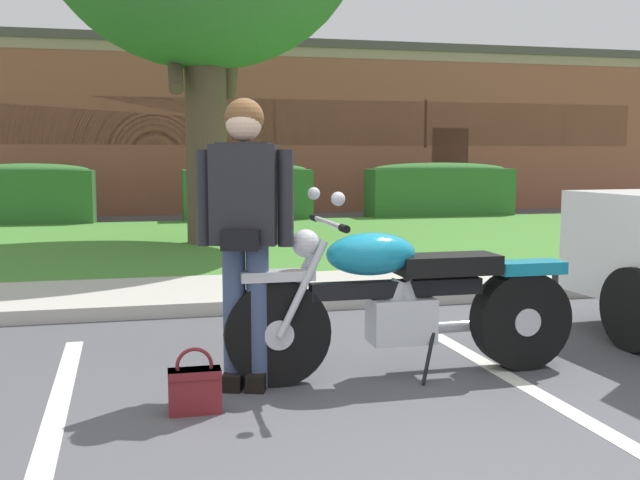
% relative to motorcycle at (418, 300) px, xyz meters
% --- Properties ---
extents(ground_plane, '(140.00, 140.00, 0.00)m').
position_rel_motorcycle_xyz_m(ground_plane, '(-0.58, -1.09, -0.48)').
color(ground_plane, '#4C4C51').
extents(curb_strip, '(60.00, 0.20, 0.12)m').
position_rel_motorcycle_xyz_m(curb_strip, '(-0.58, 2.08, -0.42)').
color(curb_strip, '#B7B2A8').
rests_on(curb_strip, ground).
extents(concrete_walk, '(60.00, 1.50, 0.08)m').
position_rel_motorcycle_xyz_m(concrete_walk, '(-0.58, 2.93, -0.44)').
color(concrete_walk, '#B7B2A8').
rests_on(concrete_walk, ground).
extents(grass_lawn, '(60.00, 7.12, 0.06)m').
position_rel_motorcycle_xyz_m(grass_lawn, '(-0.58, 7.24, -0.45)').
color(grass_lawn, '#478433').
rests_on(grass_lawn, ground).
extents(stall_stripe_0, '(0.30, 4.40, 0.01)m').
position_rel_motorcycle_xyz_m(stall_stripe_0, '(-2.10, -0.89, -0.48)').
color(stall_stripe_0, silver).
rests_on(stall_stripe_0, ground).
extents(stall_stripe_1, '(0.30, 4.40, 0.01)m').
position_rel_motorcycle_xyz_m(stall_stripe_1, '(0.57, -0.89, -0.48)').
color(stall_stripe_1, silver).
rests_on(stall_stripe_1, ground).
extents(motorcycle, '(2.24, 0.82, 1.18)m').
position_rel_motorcycle_xyz_m(motorcycle, '(0.00, 0.00, 0.00)').
color(motorcycle, black).
rests_on(motorcycle, ground).
extents(rider_person, '(0.55, 0.37, 1.70)m').
position_rel_motorcycle_xyz_m(rider_person, '(-1.08, 0.01, 0.51)').
color(rider_person, black).
rests_on(rider_person, ground).
extents(handbag, '(0.28, 0.13, 0.36)m').
position_rel_motorcycle_xyz_m(handbag, '(-1.40, -0.38, -0.34)').
color(handbag, maroon).
rests_on(handbag, ground).
extents(hedge_left, '(2.48, 0.90, 1.24)m').
position_rel_motorcycle_xyz_m(hedge_left, '(-4.05, 11.04, 0.17)').
color(hedge_left, '#336B2D').
rests_on(hedge_left, ground).
extents(hedge_center_left, '(2.69, 0.90, 1.24)m').
position_rel_motorcycle_xyz_m(hedge_center_left, '(0.31, 11.04, 0.17)').
color(hedge_center_left, '#336B2D').
rests_on(hedge_center_left, ground).
extents(hedge_center_right, '(3.30, 0.90, 1.24)m').
position_rel_motorcycle_xyz_m(hedge_center_right, '(4.66, 11.04, 0.17)').
color(hedge_center_right, '#336B2D').
rests_on(hedge_center_right, ground).
extents(brick_building, '(22.92, 9.01, 4.19)m').
position_rel_motorcycle_xyz_m(brick_building, '(1.23, 17.54, 1.62)').
color(brick_building, '#93513D').
rests_on(brick_building, ground).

